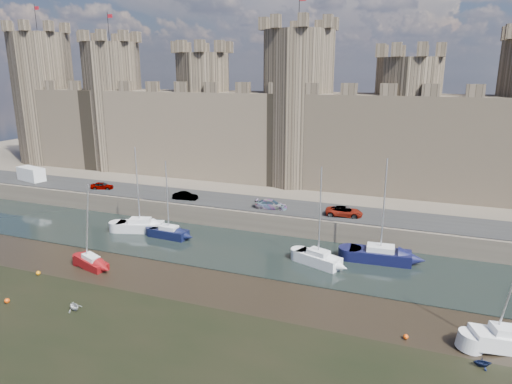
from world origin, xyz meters
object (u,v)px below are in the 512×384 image
car_0 (102,186)px  sailboat_3 (380,254)px  sailboat_5 (506,339)px  sailboat_4 (91,262)px  car_3 (344,212)px  van (31,174)px  car_1 (185,196)px  sailboat_1 (169,232)px  car_2 (271,204)px  sailboat_2 (318,258)px  sailboat_0 (140,226)px

car_0 → sailboat_3: sailboat_3 is taller
sailboat_5 → sailboat_4: bearing=158.9°
car_3 → van: 50.60m
sailboat_4 → car_1: bearing=101.2°
sailboat_4 → car_3: bearing=53.3°
car_3 → sailboat_5: 24.97m
sailboat_4 → sailboat_5: size_ratio=0.81×
sailboat_1 → sailboat_4: size_ratio=1.06×
car_0 → car_3: bearing=-106.1°
car_3 → van: size_ratio=0.88×
car_2 → sailboat_2: bearing=-147.1°
car_1 → sailboat_1: bearing=-171.9°
sailboat_2 → car_2: bearing=152.4°
sailboat_3 → sailboat_5: sailboat_3 is taller
sailboat_1 → sailboat_5: sailboat_5 is taller
car_1 → car_3: bearing=-96.0°
car_3 → car_2: bearing=84.5°
car_3 → sailboat_0: 25.49m
car_3 → sailboat_1: 21.44m
sailboat_4 → sailboat_0: bearing=112.3°
van → sailboat_0: size_ratio=0.47×
sailboat_2 → sailboat_3: size_ratio=0.94×
sailboat_0 → sailboat_4: size_ratio=1.20×
sailboat_1 → sailboat_2: size_ratio=0.91×
car_2 → sailboat_1: (-10.27, -8.17, -2.33)m
sailboat_5 → sailboat_0: bearing=143.4°
car_3 → sailboat_1: size_ratio=0.47×
sailboat_1 → sailboat_3: sailboat_3 is taller
sailboat_4 → car_0: bearing=139.4°
car_0 → sailboat_3: (41.45, -6.86, -2.22)m
sailboat_4 → sailboat_5: bearing=12.4°
car_3 → sailboat_0: bearing=101.1°
car_1 → car_2: bearing=-96.0°
car_0 → sailboat_0: sailboat_0 is taller
car_2 → sailboat_4: size_ratio=0.46×
sailboat_0 → sailboat_3: bearing=-14.7°
car_0 → sailboat_0: size_ratio=0.31×
car_1 → sailboat_1: sailboat_1 is taller
van → sailboat_2: size_ratio=0.49×
sailboat_3 → car_3: bearing=123.9°
sailboat_0 → car_3: bearing=0.8°
car_0 → car_1: 14.56m
car_0 → car_3: (36.30, -0.26, 0.06)m
car_3 → van: (-50.60, 0.73, 0.49)m
sailboat_0 → sailboat_5: bearing=-33.4°
car_2 → sailboat_5: sailboat_5 is taller
car_1 → sailboat_3: size_ratio=0.31×
sailboat_5 → sailboat_2: bearing=129.3°
sailboat_4 → van: bearing=158.6°
car_3 → van: bearing=82.6°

